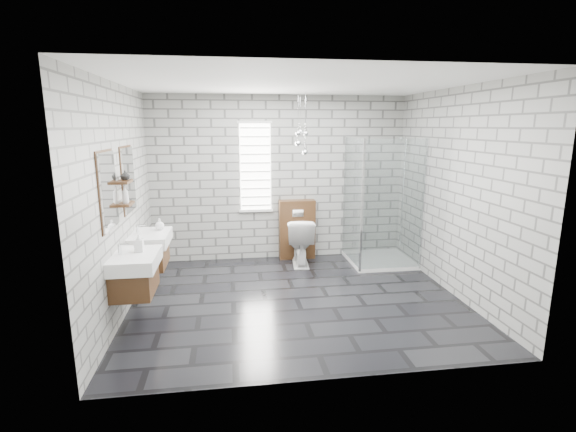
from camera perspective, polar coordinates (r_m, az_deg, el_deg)
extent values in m
cube|color=black|center=(5.56, 1.19, -11.28)|extent=(4.20, 3.60, 0.02)
cube|color=white|center=(5.13, 1.33, 17.82)|extent=(4.20, 3.60, 0.02)
cube|color=#969792|center=(6.95, -1.17, 5.12)|extent=(4.20, 0.02, 2.70)
cube|color=#969792|center=(3.44, 6.13, -2.31)|extent=(4.20, 0.02, 2.70)
cube|color=#969792|center=(5.27, -22.05, 1.93)|extent=(0.02, 3.60, 2.70)
cube|color=#969792|center=(5.89, 21.97, 2.95)|extent=(0.02, 3.60, 2.70)
cube|color=#482C16|center=(4.93, -20.21, -8.23)|extent=(0.42, 0.62, 0.30)
cube|color=silver|center=(4.88, -17.93, -7.90)|extent=(0.02, 0.35, 0.01)
cube|color=white|center=(4.85, -20.12, -5.74)|extent=(0.47, 0.70, 0.15)
cylinder|color=silver|center=(4.85, -22.03, -4.23)|extent=(0.04, 0.04, 0.12)
cylinder|color=silver|center=(4.83, -21.50, -3.65)|extent=(0.10, 0.02, 0.02)
cube|color=white|center=(4.74, -23.37, 3.22)|extent=(0.03, 0.55, 0.80)
cube|color=#482C16|center=(4.74, -23.51, 3.21)|extent=(0.01, 0.59, 0.84)
cube|color=#482C16|center=(5.78, -18.38, -5.11)|extent=(0.42, 0.62, 0.30)
cube|color=silver|center=(5.73, -16.42, -4.80)|extent=(0.02, 0.35, 0.01)
cube|color=white|center=(5.71, -18.28, -2.95)|extent=(0.47, 0.70, 0.15)
cylinder|color=silver|center=(5.71, -19.90, -1.68)|extent=(0.04, 0.04, 0.12)
cylinder|color=silver|center=(5.69, -19.44, -1.17)|extent=(0.10, 0.02, 0.02)
cube|color=white|center=(5.61, -20.99, 4.67)|extent=(0.03, 0.55, 0.80)
cube|color=#482C16|center=(5.62, -21.11, 4.66)|extent=(0.01, 0.59, 0.84)
cube|color=#482C16|center=(5.21, -21.30, 1.54)|extent=(0.14, 0.30, 0.03)
cube|color=#482C16|center=(5.17, -21.52, 4.38)|extent=(0.14, 0.30, 0.03)
cube|color=white|center=(6.87, -4.49, 6.67)|extent=(0.50, 0.02, 1.40)
cube|color=silver|center=(6.82, -4.58, 12.69)|extent=(0.56, 0.04, 0.04)
cube|color=silver|center=(6.96, -4.38, 0.75)|extent=(0.56, 0.04, 0.04)
cube|color=silver|center=(6.93, -4.39, 1.47)|extent=(0.48, 0.01, 0.02)
cube|color=silver|center=(6.91, -4.41, 2.61)|extent=(0.48, 0.01, 0.02)
cube|color=silver|center=(6.89, -4.43, 3.76)|extent=(0.48, 0.01, 0.02)
cube|color=silver|center=(6.87, -4.45, 4.91)|extent=(0.48, 0.01, 0.02)
cube|color=silver|center=(6.85, -4.47, 6.08)|extent=(0.48, 0.01, 0.02)
cube|color=silver|center=(6.84, -4.49, 7.24)|extent=(0.48, 0.01, 0.02)
cube|color=silver|center=(6.83, -4.51, 8.41)|extent=(0.48, 0.01, 0.02)
cube|color=silver|center=(6.82, -4.53, 9.59)|extent=(0.48, 0.01, 0.02)
cube|color=silver|center=(6.82, -4.55, 10.76)|extent=(0.48, 0.01, 0.03)
cube|color=silver|center=(6.81, -4.57, 11.94)|extent=(0.48, 0.01, 0.03)
cube|color=#482C16|center=(7.04, 1.23, -1.84)|extent=(0.60, 0.20, 1.00)
cube|color=silver|center=(6.87, 1.38, 0.38)|extent=(0.18, 0.01, 0.12)
cube|color=white|center=(7.13, 12.34, -5.88)|extent=(1.00, 1.00, 0.06)
cube|color=silver|center=(6.44, 14.24, 1.29)|extent=(1.00, 0.01, 2.00)
cube|color=silver|center=(6.73, 8.81, 1.98)|extent=(0.01, 1.00, 2.00)
cube|color=silver|center=(6.27, 10.09, 1.19)|extent=(0.03, 0.03, 2.00)
cube|color=silver|center=(6.63, 18.08, 1.37)|extent=(0.03, 0.03, 2.00)
cylinder|color=silver|center=(7.22, 15.46, 2.94)|extent=(0.02, 0.02, 1.80)
cylinder|color=silver|center=(7.11, 15.28, 10.27)|extent=(0.14, 0.14, 0.02)
sphere|color=silver|center=(6.40, 1.38, 9.90)|extent=(0.09, 0.09, 0.09)
cylinder|color=silver|center=(6.40, 1.40, 13.46)|extent=(0.01, 0.01, 0.70)
sphere|color=silver|center=(6.48, 2.33, 8.71)|extent=(0.09, 0.09, 0.09)
cylinder|color=silver|center=(6.47, 2.37, 12.83)|extent=(0.01, 0.01, 0.84)
sphere|color=silver|center=(6.57, 1.66, 11.46)|extent=(0.09, 0.09, 0.09)
cylinder|color=silver|center=(6.57, 1.68, 14.18)|extent=(0.01, 0.01, 0.53)
sphere|color=silver|center=(6.52, 1.40, 11.25)|extent=(0.09, 0.09, 0.09)
cylinder|color=silver|center=(6.52, 1.41, 14.09)|extent=(0.01, 0.01, 0.56)
sphere|color=silver|center=(6.54, 2.41, 11.21)|extent=(0.09, 0.09, 0.09)
cylinder|color=silver|center=(6.54, 2.44, 14.06)|extent=(0.01, 0.01, 0.56)
imported|color=white|center=(6.77, 1.65, -3.43)|extent=(0.50, 0.79, 0.77)
imported|color=#B2B2B2|center=(4.88, -19.73, -3.44)|extent=(0.09, 0.09, 0.20)
imported|color=#B2B2B2|center=(5.81, -17.16, -1.08)|extent=(0.16, 0.16, 0.15)
imported|color=#B2B2B2|center=(5.15, -21.38, 2.75)|extent=(0.09, 0.09, 0.20)
imported|color=#B2B2B2|center=(5.19, -21.39, 5.21)|extent=(0.12, 0.12, 0.11)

